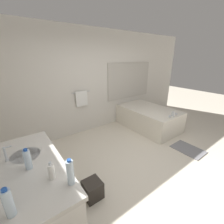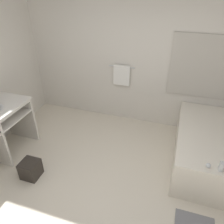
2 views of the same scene
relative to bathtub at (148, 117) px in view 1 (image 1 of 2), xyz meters
name	(u,v)px [view 1 (image 1 of 2)]	position (x,y,z in m)	size (l,w,h in m)	color
ground_plane	(151,171)	(-1.42, -1.31, -0.32)	(16.00, 16.00, 0.00)	beige
wall_back_with_blinds	(91,83)	(-1.37, 0.91, 1.02)	(7.40, 0.13, 2.70)	silver
vanity_counter	(33,181)	(-3.27, -1.05, 0.33)	(0.67, 1.47, 0.90)	silver
sink_faucet	(6,154)	(-3.45, -0.85, 0.66)	(0.09, 0.04, 0.18)	silver
bathtub	(148,117)	(0.00, 0.00, 0.00)	(1.06, 1.75, 0.71)	silver
water_bottle_1	(8,203)	(-3.47, -1.60, 0.69)	(0.07, 0.07, 0.25)	silver
water_bottle_2	(28,159)	(-3.27, -1.13, 0.68)	(0.07, 0.07, 0.24)	silver
water_bottle_3	(70,172)	(-2.99, -1.58, 0.70)	(0.07, 0.07, 0.27)	silver
soap_dispenser	(51,171)	(-3.12, -1.42, 0.65)	(0.06, 0.06, 0.19)	white
waste_bin	(93,189)	(-2.55, -1.14, -0.19)	(0.26, 0.26, 0.28)	#2D2823
bath_mat	(188,149)	(-0.18, -1.37, -0.32)	(0.47, 0.66, 0.02)	slate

